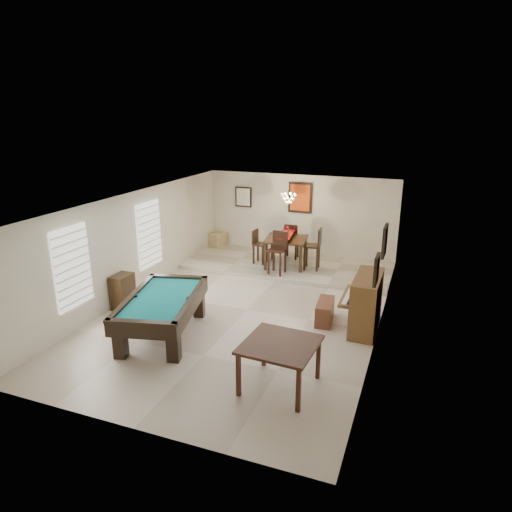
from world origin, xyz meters
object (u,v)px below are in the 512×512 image
Objects in this scene: dining_table at (286,250)px; dining_chair_east at (312,249)px; dining_chair_south at (277,253)px; piano_bench at (325,312)px; dining_chair_west at (260,247)px; pool_table at (163,316)px; apothecary_chest at (123,291)px; flower_vase at (286,230)px; square_table at (280,365)px; upright_piano at (360,302)px; corner_bench at (218,240)px; dining_chair_north at (292,241)px; chandelier at (289,195)px.

dining_chair_east is at bearing -0.46° from dining_table.
piano_bench is at bearing -45.69° from dining_chair_south.
dining_table is at bearing -83.03° from dining_chair_west.
dining_table reaches higher than pool_table.
apothecary_chest is at bearing -168.26° from piano_bench.
flower_vase reaches higher than pool_table.
dining_chair_east reaches higher than square_table.
dining_chair_east is at bearing 120.53° from upright_piano.
piano_bench is 6.18m from corner_bench.
dining_chair_west is (-0.78, -0.03, -0.57)m from flower_vase.
flower_vase reaches higher than apothecary_chest.
dining_chair_north reaches higher than dining_chair_west.
pool_table is 4.26m from dining_chair_south.
flower_vase is 1.02m from chandelier.
upright_piano is at bearing 9.78° from apothecary_chest.
dining_chair_west is 1.57m from dining_chair_east.
piano_bench is at bearing 86.64° from square_table.
dining_table is 2.96m from corner_bench.
dining_chair_west is at bearing 63.25° from apothecary_chest.
dining_chair_north is at bearing 93.56° from dining_table.
dining_table is at bearing 0.00° from flower_vase.
flower_vase is (2.77, 3.98, 0.78)m from apothecary_chest.
dining_chair_south reaches higher than piano_bench.
flower_vase is at bearing 130.20° from upright_piano.
dining_chair_east is (-0.90, 5.76, 0.31)m from square_table.
dining_chair_west is at bearing 138.01° from upright_piano.
dining_chair_north is (1.11, 5.61, 0.25)m from pool_table.
pool_table is at bearing -179.55° from dining_chair_west.
flower_vase is (-2.58, 3.06, 0.59)m from upright_piano.
square_table is at bearing -93.36° from piano_bench.
dining_chair_west reaches higher than piano_bench.
square_table is at bearing -73.73° from dining_table.
apothecary_chest is at bearing -125.15° from dining_chair_south.
dining_chair_south is at bearing 138.30° from upright_piano.
dining_chair_north is at bearing -7.31° from corner_bench.
dining_chair_west reaches higher than square_table.
dining_chair_south reaches higher than square_table.
corner_bench is (-2.73, 1.12, -0.84)m from flower_vase.
piano_bench is 4.27m from dining_chair_north.
dining_chair_west is at bearing 71.79° from pool_table.
dining_chair_south is at bearing 49.77° from apothecary_chest.
flower_vase is 0.23× the size of dining_chair_west.
piano_bench is 0.74× the size of dining_table.
apothecary_chest is (-4.62, -0.96, 0.18)m from piano_bench.
square_table is at bearing -151.85° from dining_chair_west.
dining_chair_west is (-2.63, 2.99, 0.39)m from piano_bench.
dining_chair_north is 2.13× the size of corner_bench.
pool_table reaches higher than piano_bench.
dining_chair_north is at bearing 93.56° from flower_vase.
chandelier is at bearing -105.26° from dining_chair_east.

